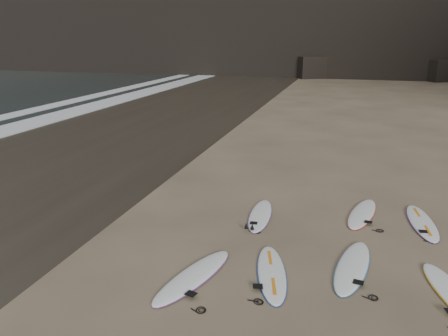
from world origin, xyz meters
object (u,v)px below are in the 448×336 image
Objects in this scene: surfboard_2 at (352,266)px; surfboard_1 at (272,272)px; surfboard_6 at (362,213)px; surfboard_7 at (422,222)px; surfboard_5 at (260,215)px; surfboard_0 at (194,276)px.

surfboard_1 is at bearing -146.35° from surfboard_2.
surfboard_6 is 1.55m from surfboard_7.
surfboard_1 is 1.80m from surfboard_2.
surfboard_5 is (-2.49, 2.23, -0.00)m from surfboard_2.
surfboard_7 is at bearing 56.43° from surfboard_0.
surfboard_0 is 1.65m from surfboard_1.
surfboard_5 is at bearing -176.06° from surfboard_7.
surfboard_6 reaches higher than surfboard_1.
surfboard_0 is 3.62m from surfboard_5.
surfboard_1 is 0.96× the size of surfboard_7.
surfboard_2 reaches higher than surfboard_6.
surfboard_5 is (-0.85, 2.97, -0.00)m from surfboard_1.
surfboard_7 is (3.42, 3.68, 0.00)m from surfboard_1.
surfboard_0 is 5.63m from surfboard_6.
surfboard_0 reaches higher than surfboard_6.
surfboard_5 is at bearing -149.51° from surfboard_6.
surfboard_0 is 6.54m from surfboard_7.
surfboard_0 is 1.01× the size of surfboard_2.
surfboard_2 reaches higher than surfboard_7.
surfboard_7 is (4.27, 0.70, 0.00)m from surfboard_5.
surfboard_2 is (3.18, 1.33, -0.00)m from surfboard_0.
surfboard_2 is 1.05× the size of surfboard_6.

